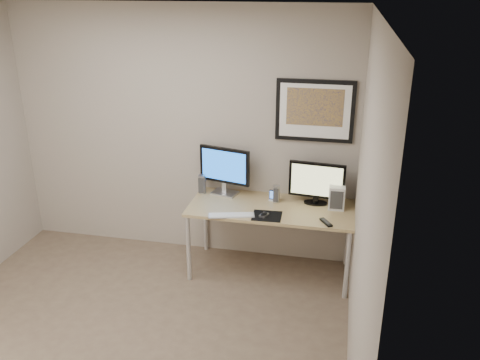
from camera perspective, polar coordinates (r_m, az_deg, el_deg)
The scene contains 14 objects.
floor at distance 4.49m, azimuth -12.85°, elevation -17.48°, with size 3.60×3.60×0.00m, color brown.
room at distance 4.08m, azimuth -12.20°, elevation 4.78°, with size 3.60×3.60×3.60m.
desk at distance 4.99m, azimuth 3.51°, elevation -3.68°, with size 1.60×0.70×0.73m.
framed_art at distance 4.94m, azimuth 8.40°, elevation 7.70°, with size 0.75×0.04×0.60m.
monitor_large at distance 5.14m, azimuth -1.75°, elevation 1.27°, with size 0.54×0.23×0.50m.
monitor_tv at distance 4.98m, azimuth 8.61°, elevation -0.26°, with size 0.55×0.15×0.43m.
speaker_left at distance 5.24m, azimuth -4.28°, elevation -0.46°, with size 0.08×0.08×0.20m, color #ABABB0.
speaker_right at distance 5.03m, azimuth 4.11°, elevation -1.56°, with size 0.07×0.07×0.17m, color #ABABB0.
phone_dock at distance 5.07m, azimuth 3.61°, elevation -1.71°, with size 0.05×0.05×0.12m, color black.
keyboard at distance 4.76m, azimuth -0.96°, elevation -3.97°, with size 0.43×0.11×0.01m, color silver.
mousepad at distance 4.76m, azimuth 3.04°, elevation -4.05°, with size 0.27×0.24×0.00m, color black.
mouse at distance 4.75m, azimuth 2.71°, elevation -3.87°, with size 0.05×0.10×0.03m, color black.
remote at distance 4.68m, azimuth 9.64°, elevation -4.69°, with size 0.04×0.17×0.02m, color black.
fan_unit at distance 4.94m, azimuth 10.80°, elevation -1.98°, with size 0.15×0.11×0.23m, color silver.
Camera 1 is at (1.63, -3.11, 2.80)m, focal length 38.00 mm.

